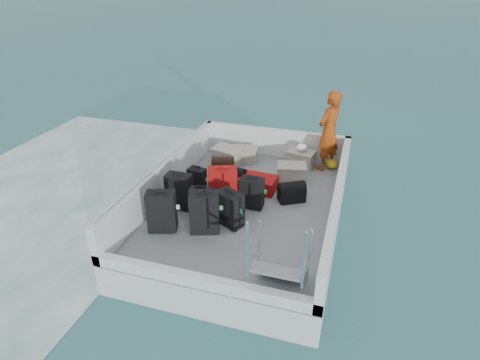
% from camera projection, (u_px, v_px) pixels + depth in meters
% --- Properties ---
extents(ground, '(160.00, 160.00, 0.00)m').
position_uv_depth(ground, '(246.00, 230.00, 8.27)').
color(ground, '#195358').
rests_on(ground, ground).
extents(wake_foam, '(10.00, 10.00, 0.00)m').
position_uv_depth(wake_foam, '(53.00, 195.00, 9.52)').
color(wake_foam, white).
rests_on(wake_foam, ground).
extents(ferry_hull, '(3.60, 5.00, 0.60)m').
position_uv_depth(ferry_hull, '(246.00, 218.00, 8.12)').
color(ferry_hull, silver).
rests_on(ferry_hull, ground).
extents(deck, '(3.30, 4.70, 0.02)m').
position_uv_depth(deck, '(247.00, 205.00, 7.98)').
color(deck, gray).
rests_on(deck, ferry_hull).
extents(deck_fittings, '(3.60, 5.00, 0.90)m').
position_uv_depth(deck_fittings, '(260.00, 199.00, 7.44)').
color(deck_fittings, silver).
rests_on(deck_fittings, deck).
extents(suitcase_0, '(0.56, 0.42, 0.76)m').
position_uv_depth(suitcase_0, '(162.00, 212.00, 7.02)').
color(suitcase_0, black).
rests_on(suitcase_0, deck).
extents(suitcase_1, '(0.49, 0.28, 0.72)m').
position_uv_depth(suitcase_1, '(179.00, 191.00, 7.70)').
color(suitcase_1, black).
rests_on(suitcase_1, deck).
extents(suitcase_2, '(0.38, 0.25, 0.53)m').
position_uv_depth(suitcase_2, '(197.00, 180.00, 8.30)').
color(suitcase_2, black).
rests_on(suitcase_2, deck).
extents(suitcase_3, '(0.58, 0.44, 0.77)m').
position_uv_depth(suitcase_3, '(204.00, 213.00, 6.98)').
color(suitcase_3, black).
rests_on(suitcase_3, deck).
extents(suitcase_4, '(0.44, 0.30, 0.61)m').
position_uv_depth(suitcase_4, '(201.00, 204.00, 7.41)').
color(suitcase_4, black).
rests_on(suitcase_4, deck).
extents(suitcase_5, '(0.64, 0.52, 0.77)m').
position_uv_depth(suitcase_5, '(223.00, 187.00, 7.82)').
color(suitcase_5, '#96110B').
rests_on(suitcase_5, deck).
extents(suitcase_6, '(0.56, 0.48, 0.66)m').
position_uv_depth(suitcase_6, '(230.00, 209.00, 7.19)').
color(suitcase_6, black).
rests_on(suitcase_6, deck).
extents(suitcase_7, '(0.45, 0.26, 0.63)m').
position_uv_depth(suitcase_7, '(252.00, 193.00, 7.73)').
color(suitcase_7, black).
rests_on(suitcase_7, deck).
extents(suitcase_8, '(0.80, 0.56, 0.30)m').
position_uv_depth(suitcase_8, '(258.00, 183.00, 8.42)').
color(suitcase_8, '#96110B').
rests_on(suitcase_8, deck).
extents(duffel_0, '(0.55, 0.40, 0.32)m').
position_uv_depth(duffel_0, '(223.00, 168.00, 9.06)').
color(duffel_0, black).
rests_on(duffel_0, deck).
extents(duffel_1, '(0.48, 0.36, 0.32)m').
position_uv_depth(duffel_1, '(235.00, 178.00, 8.60)').
color(duffel_1, black).
rests_on(duffel_1, deck).
extents(duffel_2, '(0.60, 0.52, 0.32)m').
position_uv_depth(duffel_2, '(292.00, 194.00, 8.02)').
color(duffel_2, black).
rests_on(duffel_2, deck).
extents(crate_0, '(0.71, 0.55, 0.38)m').
position_uv_depth(crate_0, '(227.00, 156.00, 9.52)').
color(crate_0, '#A49B8F').
rests_on(crate_0, deck).
extents(crate_1, '(0.58, 0.45, 0.32)m').
position_uv_depth(crate_1, '(245.00, 155.00, 9.65)').
color(crate_1, '#A49B8F').
rests_on(crate_1, deck).
extents(crate_2, '(0.66, 0.52, 0.36)m').
position_uv_depth(crate_2, '(301.00, 159.00, 9.42)').
color(crate_2, '#A49B8F').
rests_on(crate_2, deck).
extents(crate_3, '(0.66, 0.52, 0.35)m').
position_uv_depth(crate_3, '(291.00, 173.00, 8.77)').
color(crate_3, '#A49B8F').
rests_on(crate_3, deck).
extents(yellow_bag, '(0.28, 0.26, 0.22)m').
position_uv_depth(yellow_bag, '(332.00, 164.00, 9.34)').
color(yellow_bag, gold).
rests_on(yellow_bag, deck).
extents(white_bag, '(0.24, 0.24, 0.18)m').
position_uv_depth(white_bag, '(302.00, 149.00, 9.29)').
color(white_bag, white).
rests_on(white_bag, crate_2).
extents(passenger, '(0.71, 0.80, 1.83)m').
position_uv_depth(passenger, '(329.00, 131.00, 8.98)').
color(passenger, '#D75214').
rests_on(passenger, deck).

